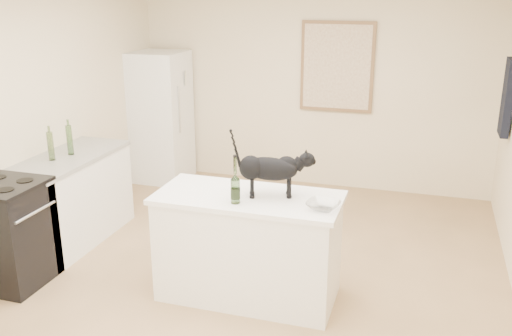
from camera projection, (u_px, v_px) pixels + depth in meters
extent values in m
plane|color=tan|center=(245.00, 281.00, 5.00)|extent=(5.50, 5.50, 0.00)
plane|color=beige|center=(313.00, 86.00, 7.10)|extent=(4.50, 0.00, 4.50)
plane|color=beige|center=(11.00, 324.00, 2.10)|extent=(4.50, 0.00, 4.50)
plane|color=beige|center=(14.00, 121.00, 5.23)|extent=(0.00, 5.50, 5.50)
cube|color=white|center=(248.00, 248.00, 4.66)|extent=(1.44, 0.67, 0.86)
cube|color=white|center=(248.00, 198.00, 4.52)|extent=(1.50, 0.70, 0.04)
cube|color=white|center=(71.00, 201.00, 5.69)|extent=(0.60, 1.40, 0.86)
cube|color=gray|center=(66.00, 158.00, 5.55)|extent=(0.62, 1.44, 0.04)
cube|color=black|center=(9.00, 235.00, 4.86)|extent=(0.60, 0.60, 0.90)
cube|color=white|center=(160.00, 117.00, 7.42)|extent=(0.68, 0.68, 1.70)
cube|color=brown|center=(337.00, 67.00, 6.91)|extent=(0.90, 0.03, 1.10)
cube|color=beige|center=(337.00, 67.00, 6.89)|extent=(0.82, 0.00, 1.02)
cube|color=black|center=(508.00, 98.00, 5.81)|extent=(0.08, 0.34, 0.80)
cylinder|color=#2C4E1F|center=(235.00, 182.00, 4.30)|extent=(0.08, 0.08, 0.34)
imported|color=white|center=(323.00, 206.00, 4.22)|extent=(0.28, 0.28, 0.06)
cube|color=silver|center=(186.00, 78.00, 7.25)|extent=(0.04, 0.14, 0.18)
cylinder|color=#2E511C|center=(51.00, 146.00, 5.38)|extent=(0.06, 0.06, 0.28)
cylinder|color=#21551C|center=(70.00, 140.00, 5.56)|extent=(0.06, 0.06, 0.30)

